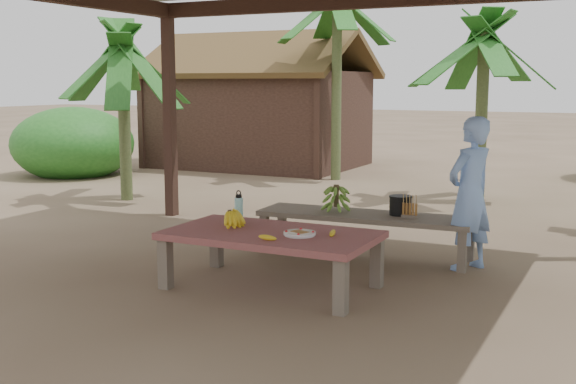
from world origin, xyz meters
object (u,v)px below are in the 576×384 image
at_px(work_table, 271,239).
at_px(cooking_pot, 400,206).
at_px(bench, 365,219).
at_px(woman, 470,194).
at_px(ripe_banana_bunch, 230,217).
at_px(water_flask, 239,208).
at_px(plate, 300,234).

height_order(work_table, cooking_pot, cooking_pot).
bearing_deg(bench, woman, -4.87).
height_order(ripe_banana_bunch, water_flask, water_flask).
relative_size(ripe_banana_bunch, plate, 0.96).
bearing_deg(woman, bench, -64.07).
height_order(bench, ripe_banana_bunch, ripe_banana_bunch).
relative_size(work_table, water_flask, 6.15).
bearing_deg(ripe_banana_bunch, bench, 60.12).
relative_size(work_table, ripe_banana_bunch, 6.77).
bearing_deg(ripe_banana_bunch, work_table, -7.79).
bearing_deg(ripe_banana_bunch, plate, -7.59).
relative_size(work_table, cooking_pot, 8.08).
distance_m(cooking_pot, woman, 0.76).
bearing_deg(bench, plate, -94.61).
bearing_deg(work_table, water_flask, 149.39).
height_order(bench, woman, woman).
xyz_separation_m(bench, cooking_pot, (0.34, 0.09, 0.15)).
bearing_deg(plate, woman, 52.31).
xyz_separation_m(work_table, cooking_pot, (0.68, 1.53, 0.11)).
bearing_deg(bench, water_flask, -128.54).
bearing_deg(work_table, ripe_banana_bunch, 172.11).
bearing_deg(ripe_banana_bunch, cooking_pot, 52.34).
bearing_deg(bench, ripe_banana_bunch, -122.72).
bearing_deg(woman, work_table, -17.03).
relative_size(plate, woman, 0.19).
bearing_deg(work_table, plate, -7.37).
bearing_deg(cooking_pot, water_flask, -133.26).
height_order(work_table, ripe_banana_bunch, ripe_banana_bunch).
height_order(work_table, woman, woman).
relative_size(bench, cooking_pot, 9.98).
distance_m(plate, water_flask, 0.85).
distance_m(bench, cooking_pot, 0.39).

